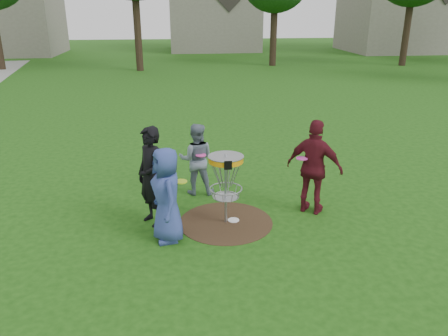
{
  "coord_description": "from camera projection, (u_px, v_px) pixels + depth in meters",
  "views": [
    {
      "loc": [
        -0.89,
        -7.44,
        3.9
      ],
      "look_at": [
        0.0,
        0.3,
        1.0
      ],
      "focal_mm": 35.0,
      "sensor_mm": 36.0,
      "label": 1
    }
  ],
  "objects": [
    {
      "name": "player_maroon",
      "position": [
        314.0,
        168.0,
        8.48
      ],
      "size": [
        1.17,
        1.02,
        1.9
      ],
      "primitive_type": "imported",
      "rotation": [
        0.0,
        0.0,
        2.52
      ],
      "color": "#5C1520",
      "rests_on": "ground"
    },
    {
      "name": "disc_golf_basket",
      "position": [
        226.0,
        173.0,
        8.02
      ],
      "size": [
        0.66,
        0.67,
        1.38
      ],
      "color": "#9EA0A5",
      "rests_on": "ground"
    },
    {
      "name": "held_discs",
      "position": [
        213.0,
        165.0,
        8.25
      ],
      "size": [
        2.8,
        1.82,
        0.21
      ],
      "color": "#B2D317",
      "rests_on": "ground"
    },
    {
      "name": "ground",
      "position": [
        226.0,
        222.0,
        8.38
      ],
      "size": [
        100.0,
        100.0,
        0.0
      ],
      "primitive_type": "plane",
      "color": "#19470F",
      "rests_on": "ground"
    },
    {
      "name": "player_grey",
      "position": [
        196.0,
        159.0,
        9.43
      ],
      "size": [
        0.82,
        0.67,
        1.58
      ],
      "primitive_type": "imported",
      "rotation": [
        0.0,
        0.0,
        3.04
      ],
      "color": "slate",
      "rests_on": "ground"
    },
    {
      "name": "player_blue",
      "position": [
        167.0,
        195.0,
        7.49
      ],
      "size": [
        0.74,
        0.94,
        1.7
      ],
      "primitive_type": "imported",
      "rotation": [
        0.0,
        0.0,
        -1.31
      ],
      "color": "#33448E",
      "rests_on": "ground"
    },
    {
      "name": "disc_on_grass",
      "position": [
        233.0,
        220.0,
        8.43
      ],
      "size": [
        0.22,
        0.22,
        0.02
      ],
      "primitive_type": "cylinder",
      "color": "white",
      "rests_on": "ground"
    },
    {
      "name": "player_black",
      "position": [
        151.0,
        177.0,
        8.04
      ],
      "size": [
        0.77,
        0.83,
        1.89
      ],
      "primitive_type": "imported",
      "rotation": [
        0.0,
        0.0,
        -0.96
      ],
      "color": "black",
      "rests_on": "ground"
    },
    {
      "name": "dirt_patch",
      "position": [
        226.0,
        222.0,
        8.38
      ],
      "size": [
        1.8,
        1.8,
        0.01
      ],
      "primitive_type": "cylinder",
      "color": "#47331E",
      "rests_on": "ground"
    },
    {
      "name": "house_row",
      "position": [
        236.0,
        3.0,
        38.23
      ],
      "size": [
        44.5,
        10.65,
        11.62
      ],
      "color": "gray",
      "rests_on": "ground"
    }
  ]
}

